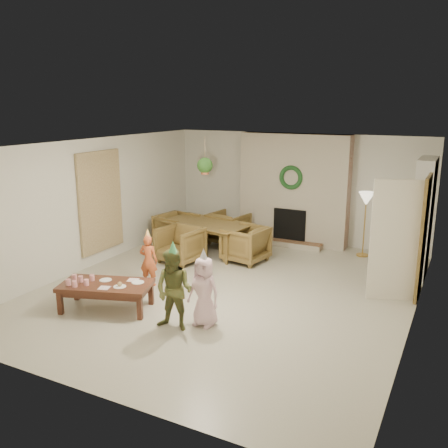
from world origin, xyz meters
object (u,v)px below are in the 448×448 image
Objects in this scene: dining_table at (206,237)px; dining_chair_left at (177,230)px; dining_chair_right at (245,244)px; dining_chair_near at (180,245)px; coffee_table_top at (106,285)px; child_pink at (204,292)px; dining_chair_far at (228,228)px; child_red at (149,260)px; child_plaid at (174,290)px.

dining_chair_left is at bearing 180.00° from dining_table.
dining_chair_near is at bearing -51.34° from dining_chair_right.
dining_chair_near is 1.00× the size of dining_chair_left.
coffee_table_top is at bearing -75.57° from dining_chair_near.
child_pink is (1.64, 0.22, 0.12)m from coffee_table_top.
child_red is (-0.08, -2.98, 0.09)m from dining_chair_far.
dining_table is 1.04m from dining_chair_right.
child_pink is (2.53, -3.24, 0.15)m from dining_chair_left.
coffee_table_top is at bearing 79.16° from child_red.
dining_chair_far is at bearing 116.10° from child_pink.
dining_chair_left is at bearing 117.50° from child_plaid.
dining_chair_near and dining_chair_left have the same top height.
dining_chair_right is at bearing 107.40° from child_pink.
dining_chair_far is at bearing 102.04° from child_plaid.
child_red is 0.78× the size of child_plaid.
child_plaid is at bearing 16.12° from dining_chair_right.
dining_chair_far is 0.88× the size of child_red.
dining_chair_far is at bearing -128.66° from dining_chair_right.
child_plaid is (1.53, -2.58, 0.22)m from dining_chair_near.
dining_chair_near is at bearing -135.00° from dining_chair_left.
dining_chair_left is 0.58× the size of coffee_table_top.
child_plaid is 0.44m from child_pink.
dining_chair_far is at bearing 90.00° from dining_table.
child_plaid reaches higher than dining_table.
dining_chair_far and dining_chair_right have the same top height.
coffee_table_top is 1.16m from child_red.
child_plaid is (1.26, -4.23, 0.22)m from dining_chair_far.
dining_table is 1.36× the size of coffee_table_top.
dining_chair_far is (0.14, 0.82, 0.03)m from dining_table.
child_red reaches higher than dining_chair_right.
dining_chair_far is 1.00× the size of dining_chair_right.
child_plaid reaches higher than dining_chair_far.
child_plaid is at bearing 125.36° from child_red.
dining_chair_far is at bearing -45.00° from dining_chair_left.
dining_chair_near is 1.33m from dining_chair_right.
dining_table is 0.83m from dining_chair_far.
dining_chair_left reaches higher than coffee_table_top.
coffee_table_top is at bearing -155.91° from dining_chair_left.
dining_chair_left is at bearing -90.00° from dining_chair_right.
dining_chair_left is (-0.96, -0.68, 0.00)m from dining_chair_far.
dining_chair_near is 0.58× the size of coffee_table_top.
dining_table is at bearing 90.00° from dining_chair_near.
child_pink is at bearing 121.40° from dining_chair_far.
dining_chair_right is 0.69× the size of child_plaid.
dining_chair_right is (1.17, 0.65, 0.00)m from dining_chair_near.
child_plaid is at bearing -131.39° from child_pink.
dining_chair_far is 4.23m from child_pink.
dining_chair_far is 0.58× the size of coffee_table_top.
child_pink is at bearing 22.71° from dining_chair_right.
dining_table is 3.69m from child_plaid.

